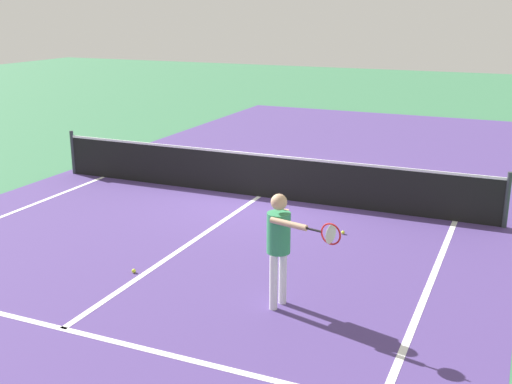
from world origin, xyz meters
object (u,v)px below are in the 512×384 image
Objects in this scene: player_near at (280,239)px; tennis_ball_near_net at (343,232)px; net at (259,175)px; tennis_ball_mid_court at (134,271)px.

player_near is 3.29m from tennis_ball_near_net.
net is at bearing 146.16° from tennis_ball_near_net.
net reaches higher than tennis_ball_mid_court.
net is 4.57m from tennis_ball_mid_court.
net is at bearing 116.27° from player_near.
tennis_ball_mid_court is at bearing 176.24° from player_near.
tennis_ball_near_net is (2.32, -1.56, -0.46)m from net.
player_near is 2.68m from tennis_ball_mid_court.
tennis_ball_near_net is at bearing 89.94° from player_near.
player_near is at bearing -63.73° from net.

